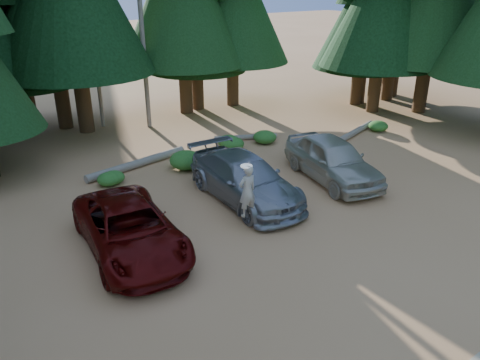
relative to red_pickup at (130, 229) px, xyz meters
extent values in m
plane|color=#B07B4A|center=(5.03, -3.35, -0.72)|extent=(160.00, 160.00, 0.00)
cylinder|color=gray|center=(5.83, 11.15, 5.28)|extent=(0.24, 0.24, 12.00)
cylinder|color=gray|center=(3.83, 12.65, 4.28)|extent=(0.20, 0.20, 10.00)
imported|color=#500806|center=(0.00, 0.00, 0.00)|extent=(2.94, 5.43, 1.44)
imported|color=#95989D|center=(4.74, 0.91, 0.06)|extent=(2.49, 5.52, 1.57)
imported|color=beige|center=(8.61, 0.41, 0.12)|extent=(3.04, 5.28, 1.69)
imported|color=beige|center=(3.50, -0.92, 0.61)|extent=(0.62, 0.41, 1.69)
cylinder|color=white|center=(3.50, -0.87, 1.43)|extent=(0.36, 0.36, 0.04)
cylinder|color=gray|center=(2.87, 6.02, -0.55)|extent=(4.76, 1.21, 0.34)
cylinder|color=gray|center=(8.73, 6.35, -0.59)|extent=(2.90, 1.59, 0.26)
cylinder|color=gray|center=(13.38, 3.65, -0.57)|extent=(4.57, 1.69, 0.30)
ellipsoid|color=#1B5C1D|center=(1.22, 4.96, -0.48)|extent=(0.89, 0.89, 0.49)
ellipsoid|color=#1B5C1D|center=(1.41, 5.02, -0.48)|extent=(0.88, 0.88, 0.48)
ellipsoid|color=#1B5C1D|center=(4.47, 4.72, -0.35)|extent=(1.36, 1.36, 0.75)
ellipsoid|color=#1B5C1D|center=(7.44, 5.93, -0.44)|extent=(1.03, 1.03, 0.57)
ellipsoid|color=#1B5C1D|center=(7.35, 5.49, -0.42)|extent=(1.09, 1.09, 0.60)
ellipsoid|color=#1B5C1D|center=(9.18, 5.41, -0.42)|extent=(1.11, 1.11, 0.61)
ellipsoid|color=#1B5C1D|center=(15.19, 3.50, -0.45)|extent=(0.99, 0.99, 0.54)
camera|label=1|loc=(-4.22, -11.41, 6.63)|focal=35.00mm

